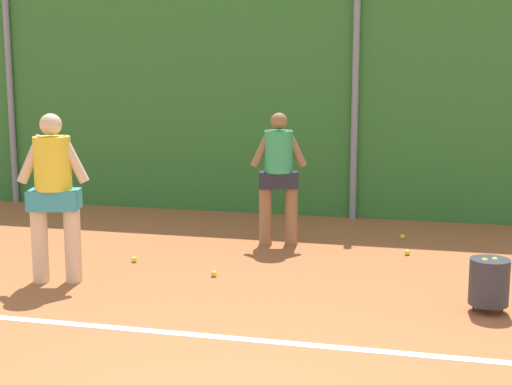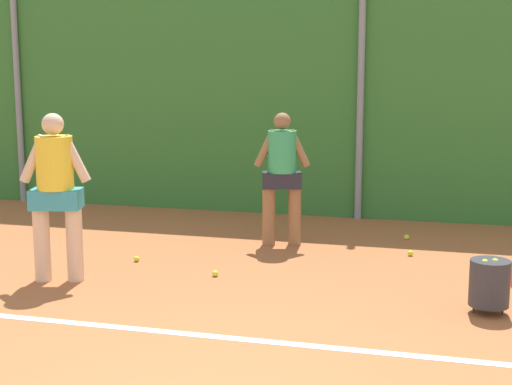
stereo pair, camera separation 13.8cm
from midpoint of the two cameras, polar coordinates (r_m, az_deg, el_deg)
name	(u,v)px [view 2 (the right image)]	position (r m, az deg, el deg)	size (l,w,h in m)	color
ground_plane	(287,327)	(6.59, 3.01, -10.14)	(29.34, 29.34, 0.00)	#A85B33
hedge_fence_backdrop	(362,103)	(11.05, 8.39, 6.75)	(19.07, 0.25, 3.35)	#33702D
fence_post_left	(18,93)	(12.74, -17.31, 7.23)	(0.10, 0.10, 3.54)	gray
fence_post_center	(360,97)	(10.87, 8.29, 7.20)	(0.10, 0.10, 3.54)	gray
court_baseline_paint	(277,343)	(6.23, 2.25, -11.30)	(13.94, 0.10, 0.01)	white
player_midcourt	(56,188)	(7.95, -14.47, 0.34)	(0.72, 0.42, 1.75)	beige
player_backcourt_far	(282,171)	(9.26, 2.41, 1.61)	(0.68, 0.39, 1.65)	#8C603D
ball_hopper	(489,283)	(7.15, 17.82, -6.54)	(0.36, 0.36, 0.51)	#2D2D33
tennis_ball_1	(410,253)	(9.08, 12.06, -4.52)	(0.07, 0.07, 0.07)	#CCDB33
tennis_ball_3	(407,237)	(9.89, 11.75, -3.34)	(0.07, 0.07, 0.07)	#CCDB33
tennis_ball_5	(215,273)	(8.06, -2.62, -6.15)	(0.07, 0.07, 0.07)	#CCDB33
tennis_ball_11	(137,259)	(8.73, -8.60, -5.00)	(0.07, 0.07, 0.07)	#CCDB33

